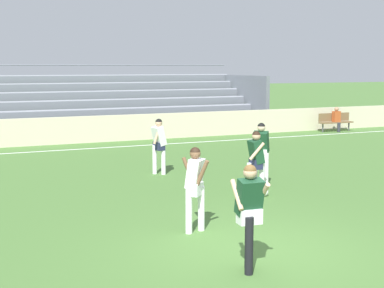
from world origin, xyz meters
name	(u,v)px	position (x,y,z in m)	size (l,w,h in m)	color
ground_plane	(255,250)	(0.00, 0.00, 0.00)	(160.00, 160.00, 0.00)	#477033
field_line_sideline	(89,149)	(0.00, 12.90, 0.00)	(44.00, 0.12, 0.01)	white
sideline_wall	(80,130)	(0.00, 14.56, 0.56)	(48.00, 0.16, 1.12)	beige
bleacher_stand	(38,104)	(-1.18, 18.26, 1.42)	(21.99, 5.22, 3.27)	#9EA3AD
bench_far_left	(335,120)	(12.35, 13.74, 0.55)	(1.80, 0.40, 0.90)	brown
spectator_seated	(337,117)	(12.35, 13.62, 0.70)	(0.36, 0.42, 1.21)	#2D2D38
player_dark_dropping_back	(261,149)	(2.60, 4.28, 1.03)	(0.74, 0.53, 1.72)	white
player_dark_wide_left	(256,158)	(2.00, 3.49, 0.96)	(0.58, 0.48, 1.62)	white
player_white_overlapping	(159,141)	(0.76, 7.04, 0.98)	(0.50, 0.45, 1.65)	white
player_dark_on_ball	(249,208)	(-0.59, -0.82, 1.01)	(0.48, 0.55, 1.69)	black
player_white_trailing_run	(195,182)	(-0.54, 1.38, 0.99)	(0.48, 0.63, 1.66)	white
soccer_ball	(264,192)	(2.19, 3.40, 0.11)	(0.22, 0.22, 0.22)	white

